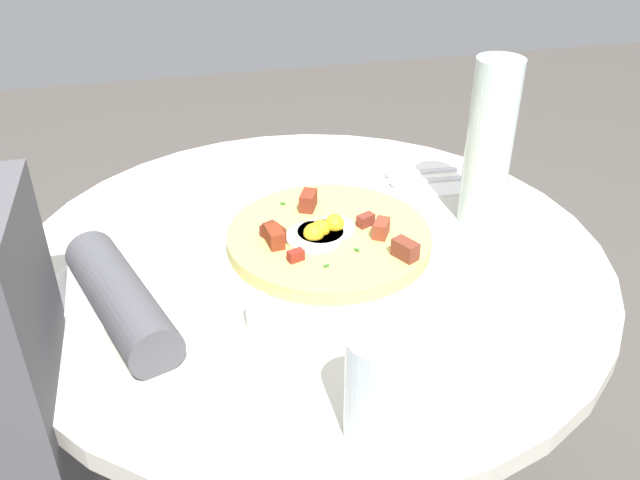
# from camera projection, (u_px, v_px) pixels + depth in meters

# --- Properties ---
(dining_table) EXTENTS (0.89, 0.89, 0.70)m
(dining_table) POSITION_uv_depth(u_px,v_px,m) (312.00, 335.00, 1.11)
(dining_table) COLOR beige
(dining_table) RESTS_ON ground_plane
(pizza_plate) EXTENTS (0.34, 0.34, 0.01)m
(pizza_plate) POSITION_uv_depth(u_px,v_px,m) (329.00, 248.00, 1.03)
(pizza_plate) COLOR white
(pizza_plate) RESTS_ON dining_table
(breakfast_pizza) EXTENTS (0.31, 0.31, 0.05)m
(breakfast_pizza) POSITION_uv_depth(u_px,v_px,m) (328.00, 237.00, 1.01)
(breakfast_pizza) COLOR tan
(breakfast_pizza) RESTS_ON pizza_plate
(bread_plate) EXTENTS (0.18, 0.18, 0.01)m
(bread_plate) POSITION_uv_depth(u_px,v_px,m) (115.00, 284.00, 0.95)
(bread_plate) COLOR white
(bread_plate) RESTS_ON dining_table
(napkin) EXTENTS (0.18, 0.15, 0.00)m
(napkin) POSITION_uv_depth(u_px,v_px,m) (436.00, 178.00, 1.23)
(napkin) COLOR white
(napkin) RESTS_ON dining_table
(fork) EXTENTS (0.18, 0.02, 0.00)m
(fork) POSITION_uv_depth(u_px,v_px,m) (440.00, 180.00, 1.22)
(fork) COLOR silver
(fork) RESTS_ON napkin
(knife) EXTENTS (0.18, 0.02, 0.00)m
(knife) POSITION_uv_depth(u_px,v_px,m) (433.00, 171.00, 1.25)
(knife) COLOR silver
(knife) RESTS_ON napkin
(water_glass) EXTENTS (0.07, 0.07, 0.13)m
(water_glass) POSITION_uv_depth(u_px,v_px,m) (377.00, 388.00, 0.69)
(water_glass) COLOR silver
(water_glass) RESTS_ON dining_table
(water_bottle) EXTENTS (0.07, 0.07, 0.27)m
(water_bottle) POSITION_uv_depth(u_px,v_px,m) (489.00, 143.00, 1.04)
(water_bottle) COLOR silver
(water_bottle) RESTS_ON dining_table
(salt_shaker) EXTENTS (0.03, 0.03, 0.05)m
(salt_shaker) POSITION_uv_depth(u_px,v_px,m) (257.00, 313.00, 0.86)
(salt_shaker) COLOR white
(salt_shaker) RESTS_ON dining_table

